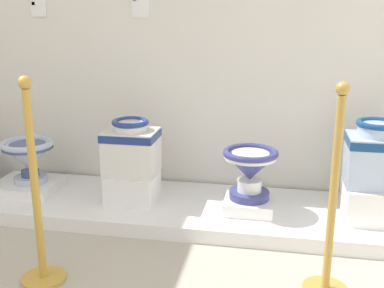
% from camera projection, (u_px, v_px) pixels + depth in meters
% --- Properties ---
extents(display_platform, '(3.07, 0.78, 0.09)m').
position_uv_depth(display_platform, '(189.00, 209.00, 3.19)').
color(display_platform, white).
rests_on(display_platform, ground_plane).
extents(plinth_block_slender_white, '(0.38, 0.38, 0.07)m').
position_uv_depth(plinth_block_slender_white, '(32.00, 186.00, 3.38)').
color(plinth_block_slender_white, white).
rests_on(plinth_block_slender_white, display_platform).
extents(antique_toilet_slender_white, '(0.37, 0.37, 0.31)m').
position_uv_depth(antique_toilet_slender_white, '(29.00, 155.00, 3.32)').
color(antique_toilet_slender_white, silver).
rests_on(antique_toilet_slender_white, plinth_block_slender_white).
extents(plinth_block_leftmost, '(0.32, 0.32, 0.19)m').
position_uv_depth(plinth_block_leftmost, '(133.00, 186.00, 3.21)').
color(plinth_block_leftmost, white).
rests_on(plinth_block_leftmost, display_platform).
extents(antique_toilet_leftmost, '(0.35, 0.28, 0.38)m').
position_uv_depth(antique_toilet_leftmost, '(131.00, 147.00, 3.13)').
color(antique_toilet_leftmost, white).
rests_on(antique_toilet_leftmost, plinth_block_leftmost).
extents(plinth_block_central_ornate, '(0.32, 0.32, 0.08)m').
position_uv_depth(plinth_block_central_ornate, '(249.00, 204.00, 3.05)').
color(plinth_block_central_ornate, white).
rests_on(plinth_block_central_ornate, display_platform).
extents(antique_toilet_central_ornate, '(0.35, 0.35, 0.33)m').
position_uv_depth(antique_toilet_central_ornate, '(250.00, 167.00, 2.98)').
color(antique_toilet_central_ornate, navy).
rests_on(antique_toilet_central_ornate, plinth_block_central_ornate).
extents(plinth_block_pale_glazed, '(0.31, 0.36, 0.22)m').
position_uv_depth(plinth_block_pale_glazed, '(370.00, 201.00, 2.92)').
color(plinth_block_pale_glazed, white).
rests_on(plinth_block_pale_glazed, display_platform).
extents(antique_toilet_pale_glazed, '(0.34, 0.30, 0.41)m').
position_uv_depth(antique_toilet_pale_glazed, '(375.00, 153.00, 2.84)').
color(antique_toilet_pale_glazed, '#ACC2DF').
rests_on(antique_toilet_pale_glazed, plinth_block_pale_glazed).
extents(info_placard_first, '(0.12, 0.01, 0.12)m').
position_uv_depth(info_placard_first, '(38.00, 8.00, 3.42)').
color(info_placard_first, white).
extents(info_placard_second, '(0.13, 0.01, 0.16)m').
position_uv_depth(info_placard_second, '(140.00, 6.00, 3.28)').
color(info_placard_second, white).
extents(stanchion_post_near_left, '(0.23, 0.23, 1.06)m').
position_uv_depth(stanchion_post_near_left, '(38.00, 217.00, 2.33)').
color(stanchion_post_near_left, gold).
rests_on(stanchion_post_near_left, ground_plane).
extents(stanchion_post_near_right, '(0.22, 0.22, 1.05)m').
position_uv_depth(stanchion_post_near_right, '(330.00, 227.00, 2.23)').
color(stanchion_post_near_right, '#B98E3C').
rests_on(stanchion_post_near_right, ground_plane).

